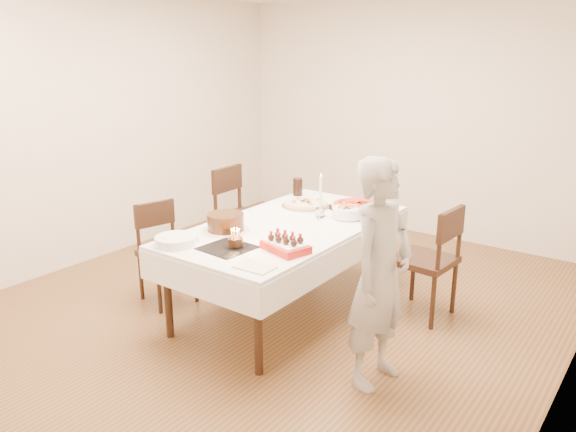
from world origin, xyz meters
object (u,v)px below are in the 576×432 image
Objects in this scene: pizza_pepperoni at (356,206)px; layer_cake at (226,223)px; chair_left_savory at (244,217)px; birthday_cake at (235,238)px; cola_glass at (298,187)px; pasta_bowl at (347,212)px; taper_candle at (321,195)px; pizza_white at (306,204)px; dining_table at (288,267)px; chair_left_dessert at (167,254)px; person at (380,274)px; strawberry_box at (286,245)px; chair_right_savory at (424,260)px.

layer_cake is (-0.50, -1.19, 0.05)m from pizza_pepperoni.
chair_left_savory is 7.94× the size of birthday_cake.
cola_glass is 0.46× the size of layer_cake.
cola_glass reaches higher than pasta_bowl.
chair_left_savory is 1.14m from taper_candle.
pizza_pepperoni is 0.70m from cola_glass.
pizza_white is 0.46m from pizza_pepperoni.
pizza_pepperoni is at bearing -172.28° from chair_left_savory.
pasta_bowl is at bearing -73.87° from pizza_pepperoni.
dining_table is 1.06m from chair_left_dessert.
person is 1.10m from birthday_cake.
layer_cake reaches higher than pizza_white.
dining_table is 0.69m from pizza_white.
birthday_cake is (0.50, -1.49, -0.01)m from cola_glass.
pasta_bowl is 0.78× the size of strawberry_box.
strawberry_box is at bearing -83.57° from pizza_pepperoni.
cola_glass is (0.47, 0.26, 0.33)m from chair_left_savory.
chair_right_savory is 1.28m from strawberry_box.
pasta_bowl is at bearing 23.29° from taper_candle.
strawberry_box is at bearing 93.69° from person.
chair_left_dessert is 2.29× the size of taper_candle.
chair_right_savory is (0.96, 0.57, 0.10)m from dining_table.
chair_right_savory reaches higher than pasta_bowl.
chair_right_savory reaches higher than chair_left_dessert.
dining_table is at bearing 124.49° from strawberry_box.
pizza_white is 1.20× the size of layer_cake.
birthday_cake is 0.38× the size of strawberry_box.
taper_candle is (-0.12, -0.41, 0.17)m from pizza_pepperoni.
pizza_pepperoni is (-0.90, 1.28, 0.01)m from person.
chair_right_savory is 2.18m from chair_left_dessert.
person is at bearing -166.06° from chair_left_dessert.
pizza_white reaches higher than dining_table.
chair_left_dessert is 3.37× the size of pasta_bowl.
person is 5.86× the size of pasta_bowl.
dining_table is 0.81m from birthday_cake.
strawberry_box is (-0.76, 0.01, 0.03)m from person.
taper_candle reaches higher than strawberry_box.
birthday_cake is at bearing -97.62° from pizza_pepperoni.
chair_left_savory reaches higher than dining_table.
birthday_cake is at bearing -71.50° from cola_glass.
cola_glass is 1.57m from birthday_cake.
person is at bearing -0.78° from strawberry_box.
layer_cake reaches higher than dining_table.
pasta_bowl is at bearing 55.94° from layer_cake.
chair_left_dessert is 6.88× the size of birthday_cake.
chair_right_savory reaches higher than strawberry_box.
birthday_cake is (-1.09, -0.15, 0.07)m from person.
pasta_bowl is 0.87m from cola_glass.
dining_table is at bearing -124.09° from pasta_bowl.
chair_right_savory is 1.10× the size of chair_left_dessert.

